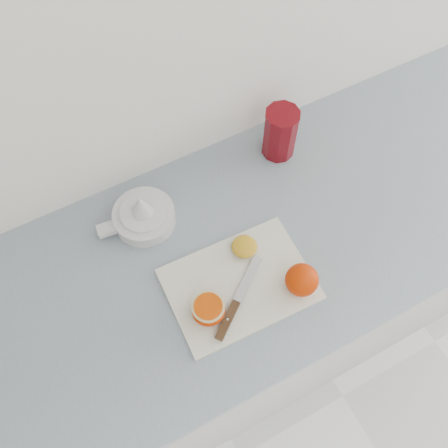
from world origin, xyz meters
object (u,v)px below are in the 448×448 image
(red_tumbler, at_px, (280,134))
(half_orange, at_px, (208,310))
(cutting_board, at_px, (239,284))
(counter, at_px, (252,298))
(citrus_juicer, at_px, (143,215))

(red_tumbler, bearing_deg, half_orange, -139.23)
(cutting_board, relative_size, half_orange, 4.38)
(counter, bearing_deg, citrus_juicer, 144.43)
(half_orange, height_order, citrus_juicer, citrus_juicer)
(counter, xyz_separation_m, half_orange, (-0.21, -0.12, 0.48))
(cutting_board, height_order, citrus_juicer, citrus_juicer)
(counter, distance_m, citrus_juicer, 0.55)
(citrus_juicer, bearing_deg, red_tumbler, 4.48)
(citrus_juicer, xyz_separation_m, red_tumbler, (0.40, 0.03, 0.04))
(counter, distance_m, red_tumbler, 0.57)
(counter, bearing_deg, cutting_board, -140.39)
(cutting_board, bearing_deg, counter, 39.61)
(citrus_juicer, relative_size, red_tumbler, 1.33)
(half_orange, bearing_deg, cutting_board, 17.56)
(citrus_juicer, bearing_deg, counter, -35.57)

